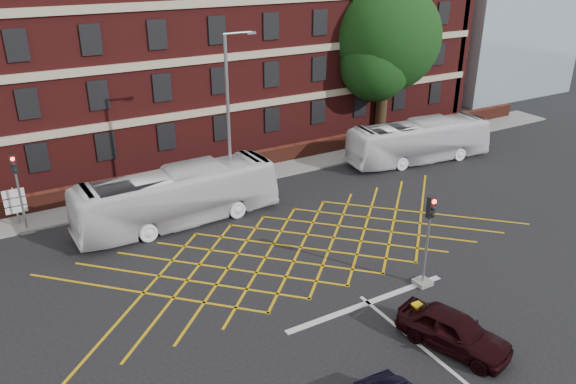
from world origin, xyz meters
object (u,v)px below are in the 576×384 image
bus_left (178,197)px  direction_signs (15,202)px  bus_right (419,141)px  traffic_light_near (426,250)px  utility_cabinet (417,315)px  car_maroon (454,330)px  traffic_light_far (21,201)px  street_lamp (231,150)px  deciduous_tree (385,45)px

bus_left → direction_signs: size_ratio=5.04×
bus_right → traffic_light_near: bearing=146.0°
bus_left → utility_cabinet: bus_left is taller
direction_signs → utility_cabinet: bearing=-54.0°
car_maroon → utility_cabinet: bearing=81.6°
traffic_light_far → direction_signs: traffic_light_far is taller
car_maroon → traffic_light_far: size_ratio=1.00×
traffic_light_far → car_maroon: bearing=-55.0°
traffic_light_far → utility_cabinet: (12.33, -16.38, -1.27)m
bus_left → street_lamp: street_lamp is taller
car_maroon → traffic_light_far: bearing=106.9°
bus_right → car_maroon: (-12.47, -15.73, -0.72)m
car_maroon → traffic_light_near: traffic_light_near is taller
traffic_light_near → traffic_light_far: (-14.58, 14.29, 0.00)m
bus_right → deciduous_tree: 9.19m
bus_left → bus_right: bearing=-89.7°
direction_signs → street_lamp: bearing=-18.0°
utility_cabinet → street_lamp: bearing=96.6°
bus_left → traffic_light_near: 13.36m
street_lamp → utility_cabinet: street_lamp is taller
bus_right → traffic_light_far: (-25.08, 2.30, 0.31)m
car_maroon → street_lamp: 15.75m
bus_right → car_maroon: bus_right is taller
traffic_light_far → direction_signs: bearing=105.7°
bus_right → car_maroon: 20.09m
utility_cabinet → bus_left: bearing=110.5°
deciduous_tree → street_lamp: bearing=-156.0°
utility_cabinet → traffic_light_near: bearing=42.8°
car_maroon → street_lamp: street_lamp is taller
traffic_light_near → direction_signs: traffic_light_near is taller
traffic_light_far → street_lamp: (10.73, -2.63, 1.67)m
bus_right → deciduous_tree: (2.32, 7.10, 5.36)m
deciduous_tree → utility_cabinet: 26.76m
street_lamp → deciduous_tree: bearing=24.0°
car_maroon → traffic_light_near: size_ratio=1.00×
street_lamp → utility_cabinet: size_ratio=9.96×
traffic_light_far → utility_cabinet: traffic_light_far is taller
direction_signs → traffic_light_far: bearing=-74.3°
street_lamp → car_maroon: bearing=-83.1°
bus_left → deciduous_tree: bearing=-70.7°
bus_left → deciduous_tree: deciduous_tree is taller
bus_left → bus_right: bus_left is taller
car_maroon → utility_cabinet: size_ratio=4.37×
car_maroon → bus_left: bearing=91.3°
bus_right → street_lamp: (-14.34, -0.34, 1.99)m
traffic_light_far → street_lamp: size_ratio=0.44×
bus_right → traffic_light_near: traffic_light_near is taller
bus_right → traffic_light_near: size_ratio=2.44×
bus_right → car_maroon: size_ratio=2.43×
traffic_light_near → deciduous_tree: bearing=56.1°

